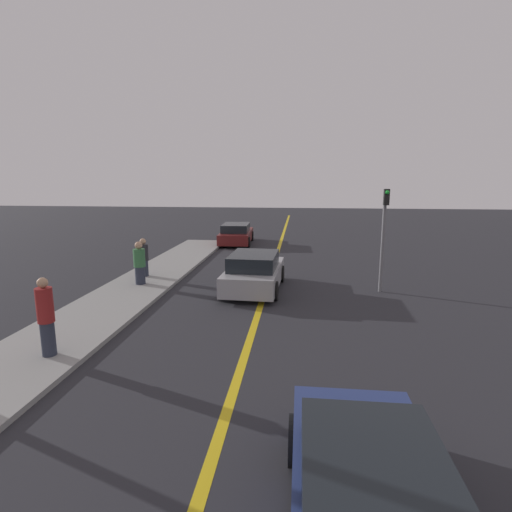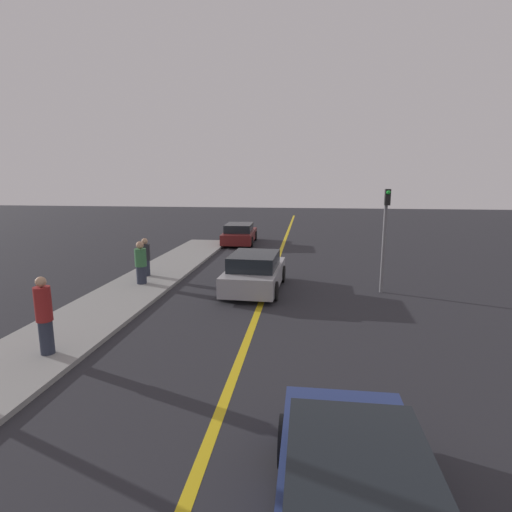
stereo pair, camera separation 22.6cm
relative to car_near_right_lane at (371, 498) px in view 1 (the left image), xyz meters
The scene contains 9 objects.
road_center_line 11.37m from the car_near_right_lane, 100.33° to the left, with size 0.20×60.00×0.01m.
sidewalk_left 9.96m from the car_near_right_lane, 133.33° to the left, with size 2.53×28.12×0.12m.
car_near_right_lane is the anchor object (origin of this frame).
car_ahead_center 10.55m from the car_near_right_lane, 103.44° to the left, with size 2.09×4.09×1.39m.
car_far_distant 21.36m from the car_near_right_lane, 103.00° to the left, with size 2.08×4.39×1.27m.
pedestrian_near_curb 7.53m from the car_near_right_lane, 148.04° to the left, with size 0.36×0.36×1.80m.
pedestrian_mid_group 12.24m from the car_near_right_lane, 123.64° to the left, with size 0.43×0.43×1.62m.
pedestrian_far_standing 13.46m from the car_near_right_lane, 121.91° to the left, with size 0.38×0.38×1.55m.
traffic_light 10.82m from the car_near_right_lane, 78.59° to the left, with size 0.18×0.40×3.69m.
Camera 1 is at (1.21, 2.96, 4.02)m, focal length 28.00 mm.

